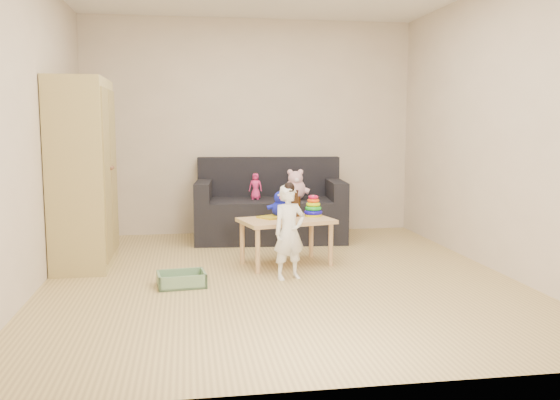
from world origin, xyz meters
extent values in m
plane|color=tan|center=(0.00, 0.00, 0.00)|extent=(4.50, 4.50, 0.00)
plane|color=beige|center=(0.00, 2.25, 1.30)|extent=(4.00, 0.00, 4.00)
plane|color=beige|center=(0.00, -2.25, 1.30)|extent=(4.00, 0.00, 4.00)
plane|color=beige|center=(-2.00, 0.00, 1.30)|extent=(0.00, 4.50, 4.50)
plane|color=beige|center=(2.00, 0.00, 1.30)|extent=(0.00, 4.50, 4.50)
cube|color=tan|center=(-1.75, 0.73, 0.88)|extent=(0.49, 0.97, 1.75)
cube|color=black|center=(0.16, 1.70, 0.24)|extent=(1.77, 1.00, 0.48)
cube|color=tan|center=(0.14, 0.44, 0.22)|extent=(0.95, 0.72, 0.44)
imported|color=white|center=(0.08, -0.08, 0.40)|extent=(0.34, 0.28, 0.80)
imported|color=#E92B77|center=(-0.01, 1.70, 0.63)|extent=(0.17, 0.14, 0.30)
cylinder|color=yellow|center=(0.43, 0.57, 0.45)|extent=(0.17, 0.17, 0.02)
cylinder|color=silver|center=(0.43, 0.57, 0.55)|extent=(0.02, 0.02, 0.20)
torus|color=#130BBA|center=(0.43, 0.57, 0.48)|extent=(0.18, 0.18, 0.04)
torus|color=green|center=(0.43, 0.57, 0.52)|extent=(0.16, 0.16, 0.04)
torus|color=#C5E20B|center=(0.43, 0.57, 0.56)|extent=(0.14, 0.14, 0.04)
torus|color=#FF480D|center=(0.43, 0.57, 0.60)|extent=(0.12, 0.12, 0.04)
torus|color=#C60B3D|center=(0.43, 0.57, 0.63)|extent=(0.10, 0.10, 0.03)
cylinder|color=black|center=(0.26, 0.60, 0.54)|extent=(0.09, 0.09, 0.20)
cylinder|color=black|center=(0.26, 0.60, 0.66)|extent=(0.04, 0.04, 0.05)
cylinder|color=black|center=(0.26, 0.60, 0.69)|extent=(0.05, 0.05, 0.02)
cube|color=gold|center=(0.01, 0.52, 0.45)|extent=(0.28, 0.28, 0.02)
camera|label=1|loc=(-0.78, -5.02, 1.32)|focal=38.00mm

